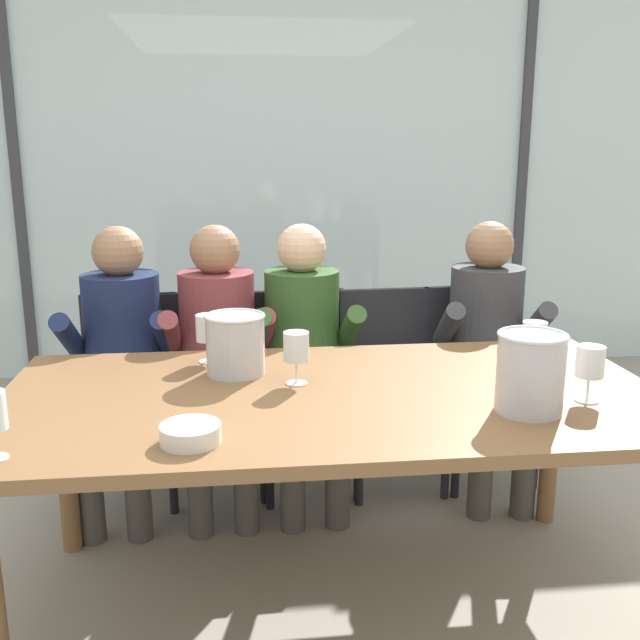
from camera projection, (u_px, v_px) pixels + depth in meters
name	position (u px, v px, depth m)	size (l,w,h in m)	color
ground	(304.00, 471.00, 3.41)	(14.00, 14.00, 0.00)	#9E9384
window_glass_panel	(279.00, 177.00, 4.70)	(7.28, 0.03, 2.60)	silver
window_mullion_left	(17.00, 178.00, 4.50)	(0.06, 0.06, 2.60)	#38383D
window_mullion_right	(522.00, 176.00, 4.87)	(0.06, 0.06, 2.60)	#38383D
hillside_vineyard	(262.00, 214.00, 7.87)	(13.28, 2.40, 1.55)	#477A38
dining_table	(333.00, 413.00, 2.29)	(2.08, 1.06, 0.74)	brown
chair_near_curtain	(130.00, 379.00, 3.17)	(0.45, 0.45, 0.86)	#232328
chair_left_of_center	(210.00, 376.00, 3.22)	(0.49, 0.49, 0.86)	#232328
chair_center	(303.00, 373.00, 3.25)	(0.47, 0.47, 0.86)	#232328
chair_right_of_center	(388.00, 371.00, 3.28)	(0.46, 0.46, 0.86)	#232328
chair_near_window_right	(472.00, 366.00, 3.36)	(0.49, 0.49, 0.86)	#232328
person_navy_polo	(121.00, 351.00, 2.98)	(0.47, 0.62, 1.18)	#192347
person_maroon_top	(218.00, 348.00, 3.02)	(0.47, 0.62, 1.18)	brown
person_olive_shirt	(304.00, 346.00, 3.06)	(0.47, 0.62, 1.18)	#2D5123
person_charcoal_jacket	(489.00, 340.00, 3.16)	(0.49, 0.63, 1.18)	#38383D
ice_bucket_primary	(530.00, 372.00, 2.08)	(0.20, 0.20, 0.24)	#B7B7BC
ice_bucket_secondary	(235.00, 343.00, 2.43)	(0.21, 0.21, 0.21)	#B7B7BC
tasting_bowl	(190.00, 434.00, 1.88)	(0.16, 0.16, 0.05)	silver
wine_glass_by_left_taster	(590.00, 363.00, 2.16)	(0.08, 0.08, 0.17)	silver
wine_glass_near_bucket	(534.00, 338.00, 2.46)	(0.08, 0.08, 0.17)	silver
wine_glass_center_pour	(296.00, 349.00, 2.33)	(0.08, 0.08, 0.17)	silver
wine_glass_spare_empty	(208.00, 329.00, 2.56)	(0.08, 0.08, 0.17)	silver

